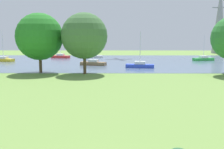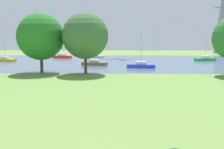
% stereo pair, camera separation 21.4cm
% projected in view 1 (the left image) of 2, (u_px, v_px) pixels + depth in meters
% --- Properties ---
extents(ground_plane, '(160.00, 160.00, 0.00)m').
position_uv_depth(ground_plane, '(105.00, 83.00, 29.52)').
color(ground_plane, olive).
extents(water_surface, '(140.00, 40.00, 0.02)m').
position_uv_depth(water_surface, '(110.00, 61.00, 57.25)').
color(water_surface, slate).
rests_on(water_surface, ground).
extents(sailboat_brown, '(5.02, 2.68, 6.21)m').
position_uv_depth(sailboat_brown, '(93.00, 63.00, 48.60)').
color(sailboat_brown, brown).
rests_on(sailboat_brown, water_surface).
extents(sailboat_yellow, '(5.03, 2.90, 6.77)m').
position_uv_depth(sailboat_yellow, '(4.00, 59.00, 56.56)').
color(sailboat_yellow, yellow).
rests_on(sailboat_yellow, water_surface).
extents(sailboat_green, '(5.03, 2.82, 5.56)m').
position_uv_depth(sailboat_green, '(203.00, 59.00, 58.73)').
color(sailboat_green, green).
rests_on(sailboat_green, water_surface).
extents(sailboat_red, '(5.03, 2.91, 7.45)m').
position_uv_depth(sailboat_red, '(61.00, 56.00, 66.74)').
color(sailboat_red, red).
rests_on(sailboat_red, water_surface).
extents(sailboat_white, '(4.94, 2.04, 5.22)m').
position_uv_depth(sailboat_white, '(93.00, 56.00, 67.65)').
color(sailboat_white, white).
rests_on(sailboat_white, water_surface).
extents(sailboat_blue, '(4.96, 2.16, 6.05)m').
position_uv_depth(sailboat_blue, '(140.00, 65.00, 44.43)').
color(sailboat_blue, blue).
rests_on(sailboat_blue, water_surface).
extents(tree_east_near, '(6.79, 6.79, 8.64)m').
position_uv_depth(tree_east_near, '(39.00, 37.00, 37.44)').
color(tree_east_near, brown).
rests_on(tree_east_near, ground).
extents(tree_west_far, '(6.49, 6.49, 8.59)m').
position_uv_depth(tree_west_far, '(84.00, 36.00, 36.30)').
color(tree_west_far, brown).
rests_on(tree_west_far, ground).
extents(electricity_pylon, '(6.40, 4.40, 22.72)m').
position_uv_depth(electricity_pylon, '(220.00, 19.00, 86.98)').
color(electricity_pylon, gray).
rests_on(electricity_pylon, ground).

